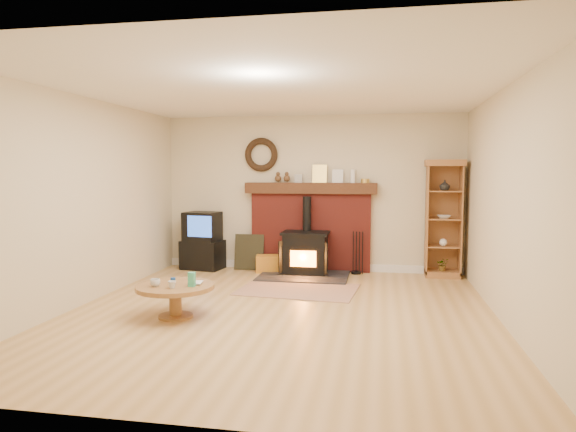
% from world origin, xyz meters
% --- Properties ---
extents(ground, '(5.50, 5.50, 0.00)m').
position_xyz_m(ground, '(0.00, 0.00, 0.00)').
color(ground, tan).
rests_on(ground, ground).
extents(room_shell, '(5.02, 5.52, 2.61)m').
position_xyz_m(room_shell, '(-0.02, 0.09, 1.72)').
color(room_shell, beige).
rests_on(room_shell, ground).
extents(chimney_breast, '(2.20, 0.22, 1.78)m').
position_xyz_m(chimney_breast, '(0.00, 2.67, 0.80)').
color(chimney_breast, maroon).
rests_on(chimney_breast, ground).
extents(wood_stove, '(1.40, 1.00, 1.26)m').
position_xyz_m(wood_stove, '(-0.03, 2.27, 0.34)').
color(wood_stove, black).
rests_on(wood_stove, ground).
extents(area_rug, '(1.72, 1.26, 0.01)m').
position_xyz_m(area_rug, '(0.03, 1.21, 0.01)').
color(area_rug, brown).
rests_on(area_rug, ground).
extents(tv_unit, '(0.73, 0.56, 0.98)m').
position_xyz_m(tv_unit, '(-1.83, 2.47, 0.47)').
color(tv_unit, black).
rests_on(tv_unit, ground).
extents(curio_cabinet, '(0.59, 0.43, 1.85)m').
position_xyz_m(curio_cabinet, '(2.13, 2.55, 0.93)').
color(curio_cabinet, '#966231').
rests_on(curio_cabinet, ground).
extents(firelog_box, '(0.49, 0.36, 0.28)m').
position_xyz_m(firelog_box, '(-0.64, 2.40, 0.14)').
color(firelog_box, gold).
rests_on(firelog_box, ground).
extents(leaning_painting, '(0.50, 0.13, 0.60)m').
position_xyz_m(leaning_painting, '(-1.03, 2.55, 0.30)').
color(leaning_painting, black).
rests_on(leaning_painting, ground).
extents(fire_tools, '(0.19, 0.16, 0.70)m').
position_xyz_m(fire_tools, '(0.79, 2.50, 0.16)').
color(fire_tools, black).
rests_on(fire_tools, ground).
extents(coffee_table, '(0.89, 0.89, 0.54)m').
position_xyz_m(coffee_table, '(-1.14, -0.39, 0.31)').
color(coffee_table, brown).
rests_on(coffee_table, ground).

